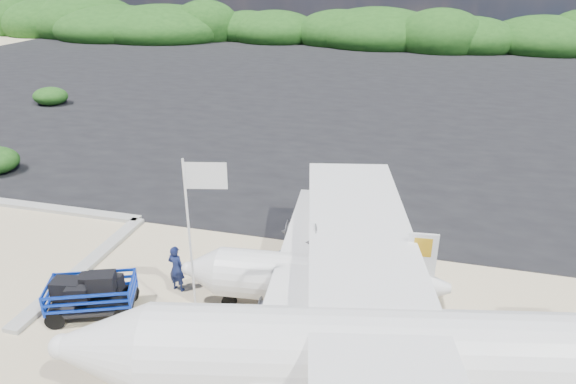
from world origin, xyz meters
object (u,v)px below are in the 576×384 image
aircraft_large (543,122)px  crew_c (282,277)px  crew_b (317,254)px  crew_a (176,268)px  aircraft_small (269,78)px  flagpole (198,334)px  signboard (256,312)px  baggage_cart (95,314)px

aircraft_large → crew_c: bearing=51.5°
crew_b → aircraft_large: bearing=-100.3°
crew_a → aircraft_small: size_ratio=0.20×
flagpole → signboard: (1.26, 1.33, 0.00)m
baggage_cart → crew_c: 5.58m
baggage_cart → aircraft_small: bearing=76.5°
crew_a → crew_c: 3.35m
aircraft_small → flagpole: bearing=97.9°
baggage_cart → crew_a: (1.81, 1.75, 0.77)m
flagpole → aircraft_small: (-8.04, 33.74, 0.00)m
baggage_cart → crew_a: size_ratio=1.68×
baggage_cart → crew_c: crew_c is taller
signboard → flagpole: bearing=-128.7°
aircraft_small → baggage_cart: bearing=92.5°
baggage_cart → flagpole: size_ratio=0.50×
crew_b → crew_c: crew_c is taller
crew_a → flagpole: bearing=138.8°
crew_c → aircraft_large: bearing=-114.3°
flagpole → crew_a: flagpole is taller
baggage_cart → aircraft_large: (16.39, 24.77, 0.00)m
crew_c → aircraft_small: size_ratio=0.23×
signboard → aircraft_large: bearing=68.0°
crew_c → aircraft_small: bearing=-70.7°
crew_c → aircraft_large: 25.47m
crew_a → aircraft_small: crew_a is taller
crew_a → aircraft_small: (-6.57, 31.91, -0.77)m
signboard → aircraft_small: aircraft_small is taller
flagpole → crew_a: size_ratio=3.35×
crew_b → aircraft_large: size_ratio=0.08×
flagpole → crew_c: bearing=47.1°
crew_c → baggage_cart: bearing=22.5°
crew_c → flagpole: bearing=49.1°
aircraft_large → signboard: bearing=51.0°
crew_c → aircraft_large: size_ratio=0.10×
crew_b → baggage_cart: bearing=49.0°
crew_c → signboard: bearing=50.3°
crew_b → aircraft_small: crew_b is taller
baggage_cart → aircraft_large: bearing=34.9°
crew_c → crew_a: bearing=5.1°
baggage_cart → flagpole: bearing=-22.9°
aircraft_large → flagpole: bearing=49.9°
flagpole → aircraft_large: 28.10m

